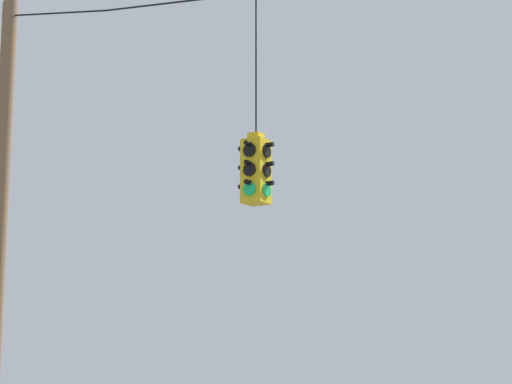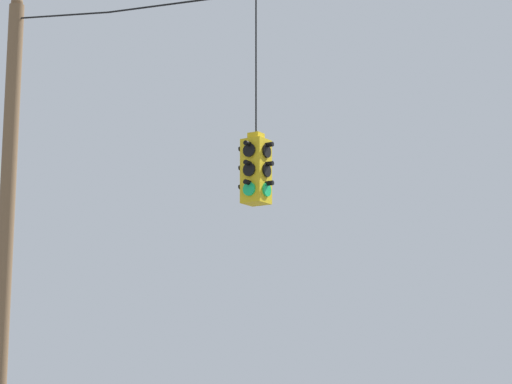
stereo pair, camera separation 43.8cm
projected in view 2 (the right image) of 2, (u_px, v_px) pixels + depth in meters
The scene contains 2 objects.
utility_pole_left at pixel (5, 251), 17.09m from camera, with size 0.27×0.27×9.21m.
traffic_light_near_right_pole at pixel (256, 169), 14.54m from camera, with size 0.58×0.58×3.27m.
Camera 2 is at (5.12, -11.77, 2.31)m, focal length 70.00 mm.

